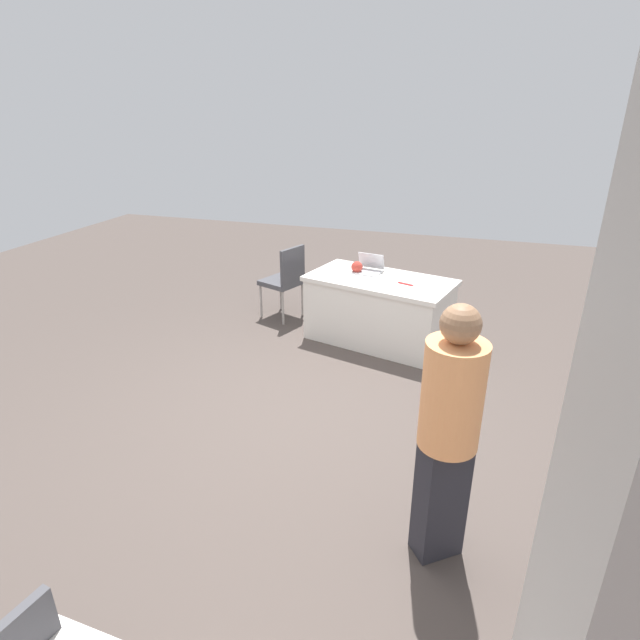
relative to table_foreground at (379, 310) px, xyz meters
name	(u,v)px	position (x,y,z in m)	size (l,w,h in m)	color
ground_plane	(303,415)	(0.31, 1.76, -0.38)	(14.40, 14.40, 0.00)	#4C423D
table_foreground	(379,310)	(0.00, 0.00, 0.00)	(1.77, 1.22, 0.76)	silver
chair_aisle	(285,278)	(1.27, -0.32, 0.16)	(0.57, 0.57, 0.95)	#9E9993
person_attendee_standing	(449,426)	(-0.97, 2.93, 0.53)	(0.48, 0.48, 1.65)	#26262D
laptop_silver	(368,269)	(0.19, -0.19, 0.42)	(0.36, 0.34, 0.21)	silver
yarn_ball	(357,267)	(0.31, -0.13, 0.45)	(0.13, 0.13, 0.13)	#B2382D
scissors_red	(406,284)	(-0.30, 0.12, 0.38)	(0.18, 0.04, 0.01)	red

